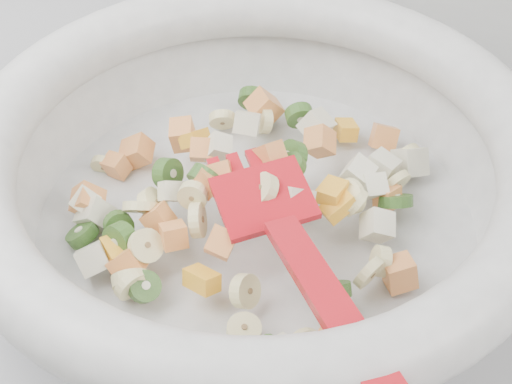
% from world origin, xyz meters
% --- Properties ---
extents(mixing_bowl, '(0.44, 0.44, 0.12)m').
position_xyz_m(mixing_bowl, '(0.15, 1.42, 0.97)').
color(mixing_bowl, silver).
rests_on(mixing_bowl, counter).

